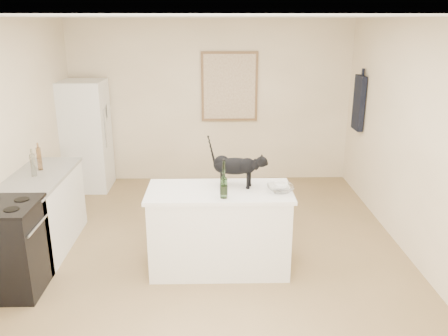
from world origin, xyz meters
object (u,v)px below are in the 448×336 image
at_px(fridge, 86,136).
at_px(glass_bowl, 280,189).
at_px(stove, 9,249).
at_px(black_cat, 235,168).
at_px(wine_bottle, 224,181).

height_order(fridge, glass_bowl, fridge).
bearing_deg(fridge, stove, -90.00).
height_order(black_cat, glass_bowl, black_cat).
distance_m(wine_bottle, glass_bowl, 0.62).
bearing_deg(stove, black_cat, 12.98).
bearing_deg(wine_bottle, fridge, 127.04).
relative_size(fridge, glass_bowl, 6.30).
distance_m(black_cat, glass_bowl, 0.52).
height_order(stove, glass_bowl, glass_bowl).
bearing_deg(fridge, glass_bowl, -44.47).
xyz_separation_m(wine_bottle, glass_bowl, (0.58, 0.15, -0.14)).
distance_m(fridge, wine_bottle, 3.48).
xyz_separation_m(fridge, wine_bottle, (2.09, -2.77, 0.22)).
xyz_separation_m(stove, glass_bowl, (2.67, 0.33, 0.48)).
bearing_deg(wine_bottle, black_cat, 69.63).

